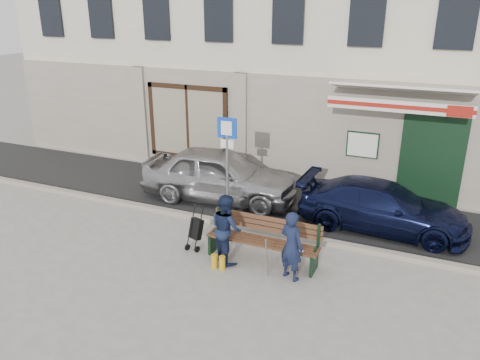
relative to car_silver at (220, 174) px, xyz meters
The scene contains 11 objects.
ground 3.23m from the car_silver, 68.48° to the right, with size 80.00×80.00×0.00m, color #9E9991.
asphalt_lane 1.37m from the car_silver, ahead, with size 60.00×3.20×0.01m, color #282828.
curb 1.95m from the car_silver, 51.05° to the right, with size 60.00×0.18×0.12m, color #9E9384.
building 7.07m from the car_silver, 78.12° to the left, with size 20.00×8.27×10.00m.
car_silver is the anchor object (origin of this frame).
car_navy 4.36m from the car_silver, ahead, with size 1.61×3.97×1.15m, color black.
parking_sign 1.72m from the car_silver, 56.18° to the right, with size 0.49×0.08×2.62m.
bench 3.47m from the car_silver, 50.03° to the right, with size 2.40×1.17×0.98m.
man 4.30m from the car_silver, 45.46° to the right, with size 0.52×0.34×1.43m, color #141B37.
woman 3.32m from the car_silver, 61.91° to the right, with size 0.72×0.56×1.49m, color #151E3B.
stroller 2.81m from the car_silver, 75.19° to the right, with size 0.35×0.45×0.98m.
Camera 1 is at (4.13, -7.87, 5.08)m, focal length 35.00 mm.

